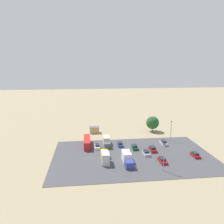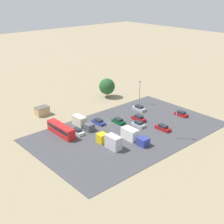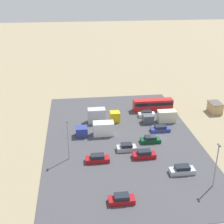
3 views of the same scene
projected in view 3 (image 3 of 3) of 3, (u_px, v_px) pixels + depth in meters
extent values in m
plane|color=gray|center=(155.00, 138.00, 71.34)|extent=(400.00, 400.00, 0.00)
cube|color=#424247|center=(122.00, 140.00, 70.43)|extent=(54.89, 33.94, 0.08)
cube|color=tan|center=(215.00, 108.00, 84.24)|extent=(4.20, 2.85, 2.68)
cube|color=#59514C|center=(216.00, 103.00, 83.67)|extent=(4.44, 3.09, 0.12)
cube|color=red|center=(153.00, 105.00, 85.33)|extent=(2.45, 10.81, 3.07)
cube|color=black|center=(153.00, 103.00, 85.11)|extent=(2.49, 10.38, 0.86)
cube|color=silver|center=(147.00, 115.00, 82.00)|extent=(1.92, 4.31, 0.88)
cube|color=#1E232D|center=(147.00, 112.00, 81.69)|extent=(1.61, 2.41, 0.65)
cube|color=maroon|center=(97.00, 159.00, 61.95)|extent=(1.93, 4.77, 0.90)
cube|color=#1E232D|center=(97.00, 156.00, 61.63)|extent=(1.62, 2.67, 0.66)
cube|color=maroon|center=(144.00, 155.00, 63.32)|extent=(1.96, 4.71, 0.95)
cube|color=#1E232D|center=(144.00, 152.00, 62.99)|extent=(1.64, 2.64, 0.70)
cube|color=#ADB2B7|center=(182.00, 171.00, 58.29)|extent=(1.95, 4.73, 0.93)
cube|color=#1E232D|center=(182.00, 167.00, 57.97)|extent=(1.63, 2.65, 0.68)
cube|color=maroon|center=(122.00, 200.00, 50.74)|extent=(1.93, 4.30, 0.87)
cube|color=#1E232D|center=(122.00, 196.00, 50.43)|extent=(1.62, 2.41, 0.64)
cube|color=navy|center=(160.00, 130.00, 74.10)|extent=(1.94, 4.57, 0.83)
cube|color=#1E232D|center=(160.00, 127.00, 73.81)|extent=(1.63, 2.56, 0.61)
cube|color=#ADB2B7|center=(126.00, 148.00, 65.95)|extent=(1.99, 4.11, 0.90)
cube|color=#1E232D|center=(126.00, 145.00, 65.64)|extent=(1.67, 2.30, 0.66)
cube|color=#0C4723|center=(150.00, 140.00, 69.20)|extent=(2.00, 4.44, 0.86)
cube|color=#1E232D|center=(151.00, 137.00, 68.90)|extent=(1.68, 2.48, 0.63)
cube|color=gold|center=(115.00, 116.00, 78.95)|extent=(2.43, 2.45, 2.51)
cube|color=#B2B2B7|center=(97.00, 115.00, 78.21)|extent=(2.43, 4.36, 3.59)
cube|color=navy|center=(82.00, 132.00, 71.68)|extent=(2.55, 2.68, 2.18)
cube|color=white|center=(103.00, 128.00, 72.07)|extent=(2.55, 4.76, 3.11)
cube|color=#4C5156|center=(148.00, 119.00, 78.24)|extent=(2.35, 2.55, 2.06)
cube|color=beige|center=(167.00, 116.00, 78.61)|extent=(2.35, 4.53, 2.95)
cylinder|color=gray|center=(216.00, 167.00, 53.31)|extent=(0.20, 0.20, 8.02)
cube|color=#4C4C51|center=(219.00, 145.00, 51.63)|extent=(0.90, 0.28, 0.20)
cylinder|color=gray|center=(68.00, 141.00, 61.38)|extent=(0.20, 0.20, 8.28)
cube|color=#4C4C51|center=(67.00, 121.00, 59.64)|extent=(0.90, 0.28, 0.20)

